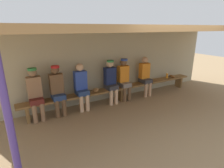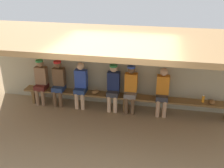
{
  "view_description": "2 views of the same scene",
  "coord_description": "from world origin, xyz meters",
  "px_view_note": "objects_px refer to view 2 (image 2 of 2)",
  "views": [
    {
      "loc": [
        -2.9,
        -3.0,
        2.27
      ],
      "look_at": [
        -0.52,
        1.16,
        0.75
      ],
      "focal_mm": 28.57,
      "sensor_mm": 36.0,
      "label": 1
    },
    {
      "loc": [
        0.95,
        -5.2,
        3.81
      ],
      "look_at": [
        -0.29,
        1.1,
        0.99
      ],
      "focal_mm": 43.35,
      "sensor_mm": 36.0,
      "label": 2
    }
  ],
  "objects_px": {
    "player_leftmost": "(163,90)",
    "player_near_post": "(59,81)",
    "bench": "(125,98)",
    "player_middle": "(113,85)",
    "player_in_white": "(41,80)",
    "player_rightmost": "(131,87)",
    "baseball_glove_tan": "(212,102)",
    "player_in_red": "(81,83)",
    "baseball_glove_dark_brown": "(96,92)",
    "water_bottle_green": "(203,99)"
  },
  "relations": [
    {
      "from": "player_middle",
      "to": "player_rightmost",
      "type": "bearing_deg",
      "value": 0.0
    },
    {
      "from": "player_in_red",
      "to": "player_leftmost",
      "type": "bearing_deg",
      "value": 0.0
    },
    {
      "from": "bench",
      "to": "player_leftmost",
      "type": "bearing_deg",
      "value": 0.17
    },
    {
      "from": "player_near_post",
      "to": "water_bottle_green",
      "type": "xyz_separation_m",
      "value": [
        4.05,
        0.02,
        -0.19
      ]
    },
    {
      "from": "player_in_red",
      "to": "player_middle",
      "type": "xyz_separation_m",
      "value": [
        0.95,
        0.0,
        0.02
      ]
    },
    {
      "from": "player_leftmost",
      "to": "player_in_red",
      "type": "height_order",
      "value": "same"
    },
    {
      "from": "bench",
      "to": "player_rightmost",
      "type": "relative_size",
      "value": 4.46
    },
    {
      "from": "player_near_post",
      "to": "baseball_glove_tan",
      "type": "relative_size",
      "value": 5.6
    },
    {
      "from": "player_near_post",
      "to": "player_in_white",
      "type": "relative_size",
      "value": 1.0
    },
    {
      "from": "player_in_red",
      "to": "player_middle",
      "type": "relative_size",
      "value": 0.99
    },
    {
      "from": "player_near_post",
      "to": "baseball_glove_dark_brown",
      "type": "relative_size",
      "value": 5.6
    },
    {
      "from": "player_leftmost",
      "to": "baseball_glove_dark_brown",
      "type": "height_order",
      "value": "player_leftmost"
    },
    {
      "from": "player_in_red",
      "to": "baseball_glove_tan",
      "type": "height_order",
      "value": "player_in_red"
    },
    {
      "from": "player_middle",
      "to": "baseball_glove_tan",
      "type": "height_order",
      "value": "player_middle"
    },
    {
      "from": "bench",
      "to": "baseball_glove_dark_brown",
      "type": "bearing_deg",
      "value": 179.98
    },
    {
      "from": "player_leftmost",
      "to": "player_in_red",
      "type": "xyz_separation_m",
      "value": [
        -2.3,
        0.0,
        0.0
      ]
    },
    {
      "from": "player_leftmost",
      "to": "water_bottle_green",
      "type": "xyz_separation_m",
      "value": [
        1.08,
        0.02,
        -0.17
      ]
    },
    {
      "from": "water_bottle_green",
      "to": "baseball_glove_tan",
      "type": "bearing_deg",
      "value": -8.32
    },
    {
      "from": "player_middle",
      "to": "water_bottle_green",
      "type": "xyz_separation_m",
      "value": [
        2.44,
        0.02,
        -0.19
      ]
    },
    {
      "from": "player_rightmost",
      "to": "baseball_glove_tan",
      "type": "xyz_separation_m",
      "value": [
        2.17,
        -0.01,
        -0.24
      ]
    },
    {
      "from": "bench",
      "to": "water_bottle_green",
      "type": "xyz_separation_m",
      "value": [
        2.09,
        0.02,
        0.17
      ]
    },
    {
      "from": "player_near_post",
      "to": "water_bottle_green",
      "type": "bearing_deg",
      "value": 0.26
    },
    {
      "from": "bench",
      "to": "baseball_glove_tan",
      "type": "distance_m",
      "value": 2.32
    },
    {
      "from": "player_middle",
      "to": "baseball_glove_tan",
      "type": "bearing_deg",
      "value": -0.32
    },
    {
      "from": "player_in_white",
      "to": "baseball_glove_dark_brown",
      "type": "bearing_deg",
      "value": -0.11
    },
    {
      "from": "player_in_red",
      "to": "player_middle",
      "type": "distance_m",
      "value": 0.95
    },
    {
      "from": "bench",
      "to": "player_middle",
      "type": "distance_m",
      "value": 0.5
    },
    {
      "from": "player_middle",
      "to": "bench",
      "type": "bearing_deg",
      "value": -0.6
    },
    {
      "from": "player_in_white",
      "to": "player_leftmost",
      "type": "bearing_deg",
      "value": -0.01
    },
    {
      "from": "player_leftmost",
      "to": "baseball_glove_dark_brown",
      "type": "distance_m",
      "value": 1.88
    },
    {
      "from": "player_near_post",
      "to": "player_rightmost",
      "type": "relative_size",
      "value": 1.0
    },
    {
      "from": "player_in_red",
      "to": "water_bottle_green",
      "type": "xyz_separation_m",
      "value": [
        3.38,
        0.02,
        -0.17
      ]
    },
    {
      "from": "player_leftmost",
      "to": "baseball_glove_tan",
      "type": "distance_m",
      "value": 1.33
    },
    {
      "from": "player_leftmost",
      "to": "player_near_post",
      "type": "relative_size",
      "value": 0.99
    },
    {
      "from": "player_near_post",
      "to": "player_rightmost",
      "type": "height_order",
      "value": "same"
    },
    {
      "from": "baseball_glove_dark_brown",
      "to": "player_in_red",
      "type": "bearing_deg",
      "value": 138.81
    },
    {
      "from": "bench",
      "to": "player_rightmost",
      "type": "xyz_separation_m",
      "value": [
        0.15,
        0.0,
        0.36
      ]
    },
    {
      "from": "player_leftmost",
      "to": "player_in_white",
      "type": "relative_size",
      "value": 0.99
    },
    {
      "from": "player_near_post",
      "to": "player_in_red",
      "type": "distance_m",
      "value": 0.66
    },
    {
      "from": "bench",
      "to": "player_leftmost",
      "type": "xyz_separation_m",
      "value": [
        1.01,
        0.0,
        0.34
      ]
    },
    {
      "from": "player_middle",
      "to": "baseball_glove_dark_brown",
      "type": "height_order",
      "value": "player_middle"
    },
    {
      "from": "baseball_glove_tan",
      "to": "water_bottle_green",
      "type": "bearing_deg",
      "value": 92.33
    },
    {
      "from": "player_in_white",
      "to": "baseball_glove_tan",
      "type": "height_order",
      "value": "player_in_white"
    },
    {
      "from": "player_near_post",
      "to": "player_middle",
      "type": "xyz_separation_m",
      "value": [
        1.61,
        0.0,
        0.0
      ]
    },
    {
      "from": "player_middle",
      "to": "baseball_glove_tan",
      "type": "relative_size",
      "value": 5.6
    },
    {
      "from": "player_middle",
      "to": "player_in_white",
      "type": "relative_size",
      "value": 1.0
    },
    {
      "from": "baseball_glove_tan",
      "to": "baseball_glove_dark_brown",
      "type": "relative_size",
      "value": 1.0
    },
    {
      "from": "player_in_red",
      "to": "player_in_white",
      "type": "relative_size",
      "value": 0.99
    },
    {
      "from": "player_rightmost",
      "to": "bench",
      "type": "bearing_deg",
      "value": -178.62
    },
    {
      "from": "player_middle",
      "to": "water_bottle_green",
      "type": "relative_size",
      "value": 6.55
    }
  ]
}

